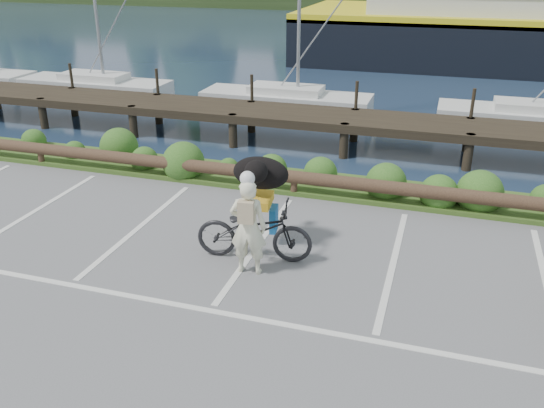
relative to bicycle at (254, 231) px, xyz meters
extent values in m
plane|color=#5B5C5E|center=(-0.10, -1.45, -0.56)|extent=(72.00, 72.00, 0.00)
plane|color=#1B2B42|center=(-0.10, 46.55, -1.76)|extent=(160.00, 160.00, 0.00)
cube|color=#3D5B21|center=(-0.10, 3.85, -0.51)|extent=(34.00, 1.60, 0.10)
imported|color=black|center=(0.00, 0.00, 0.00)|extent=(2.22, 1.03, 1.13)
imported|color=#ECEBC8|center=(0.07, -0.50, 0.32)|extent=(0.69, 0.50, 1.76)
ellipsoid|color=black|center=(-0.09, 0.68, 0.88)|extent=(0.67, 1.15, 0.63)
camera|label=1|loc=(3.12, -8.89, 4.68)|focal=38.00mm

